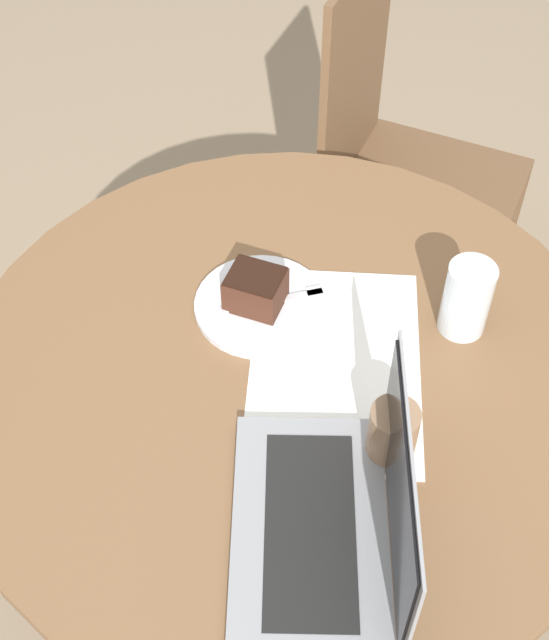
# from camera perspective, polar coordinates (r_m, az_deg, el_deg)

# --- Properties ---
(ground_plane) EXTENTS (12.00, 12.00, 0.00)m
(ground_plane) POSITION_cam_1_polar(r_m,az_deg,el_deg) (2.05, 0.65, -16.36)
(ground_plane) COLOR gray
(dining_table) EXTENTS (1.04, 1.04, 0.78)m
(dining_table) POSITION_cam_1_polar(r_m,az_deg,el_deg) (1.54, 0.83, -7.65)
(dining_table) COLOR brown
(dining_table) RESTS_ON ground_plane
(chair) EXTENTS (0.42, 0.42, 0.99)m
(chair) POSITION_cam_1_polar(r_m,az_deg,el_deg) (2.15, 7.87, 9.66)
(chair) COLOR brown
(chair) RESTS_ON ground_plane
(paper_document) EXTENTS (0.46, 0.38, 0.00)m
(paper_document) POSITION_cam_1_polar(r_m,az_deg,el_deg) (1.38, 3.89, -2.87)
(paper_document) COLOR white
(paper_document) RESTS_ON dining_table
(plate) EXTENTS (0.22, 0.22, 0.01)m
(plate) POSITION_cam_1_polar(r_m,az_deg,el_deg) (1.44, -0.88, 0.96)
(plate) COLOR silver
(plate) RESTS_ON dining_table
(cake_slice) EXTENTS (0.08, 0.09, 0.06)m
(cake_slice) POSITION_cam_1_polar(r_m,az_deg,el_deg) (1.42, -1.23, 1.99)
(cake_slice) COLOR #472619
(cake_slice) RESTS_ON plate
(fork) EXTENTS (0.12, 0.15, 0.00)m
(fork) POSITION_cam_1_polar(r_m,az_deg,el_deg) (1.44, 0.59, 1.37)
(fork) COLOR silver
(fork) RESTS_ON plate
(coffee_glass) EXTENTS (0.07, 0.07, 0.10)m
(coffee_glass) POSITION_cam_1_polar(r_m,az_deg,el_deg) (1.25, 7.55, -7.28)
(coffee_glass) COLOR #997556
(coffee_glass) RESTS_ON dining_table
(water_glass) EXTENTS (0.08, 0.08, 0.13)m
(water_glass) POSITION_cam_1_polar(r_m,az_deg,el_deg) (1.41, 12.20, 1.34)
(water_glass) COLOR silver
(water_glass) RESTS_ON dining_table
(laptop) EXTENTS (0.40, 0.34, 0.22)m
(laptop) POSITION_cam_1_polar(r_m,az_deg,el_deg) (1.19, 3.81, -12.64)
(laptop) COLOR gray
(laptop) RESTS_ON dining_table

